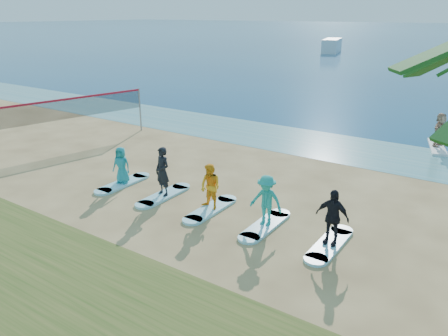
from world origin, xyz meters
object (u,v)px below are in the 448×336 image
Objects in this scene: volleyball_net at (65,110)px; boat_offshore_a at (331,52)px; paddleboarder at (440,130)px; student_0 at (121,165)px; student_4 at (332,217)px; surfboard_4 at (330,244)px; surfboard_3 at (265,225)px; surfboard_0 at (123,183)px; student_2 at (210,187)px; paddleboard at (437,147)px; student_3 at (266,200)px; student_1 at (163,171)px; surfboard_2 at (211,209)px; surfboard_1 at (164,195)px.

volleyball_net is 1.10× the size of boat_offshore_a.
paddleboarder reaches higher than boat_offshore_a.
student_4 is at bearing -18.12° from student_0.
paddleboarder reaches higher than surfboard_4.
paddleboarder is at bearing 76.34° from surfboard_3.
student_4 is (0.00, 0.00, 0.91)m from surfboard_4.
surfboard_0 is 1.35× the size of student_2.
volleyball_net reaches higher than student_2.
paddleboard is 1.77× the size of student_3.
student_1 is (2.21, 0.00, 0.98)m from surfboard_0.
surfboard_2 is 1.27× the size of student_4.
student_2 reaches higher than surfboard_0.
surfboard_3 is (6.63, 0.00, -0.80)m from student_0.
surfboard_0 is at bearing 180.00° from surfboard_3.
paddleboard is 0.92m from paddleboarder.
student_2 is at bearing -127.20° from paddleboard.
student_2 is at bearing -18.12° from student_0.
student_0 is (0.00, 0.00, 0.80)m from surfboard_0.
student_3 is at bearing -10.14° from volleyball_net.
surfboard_4 is 0.91m from student_4.
surfboard_4 is (24.62, -64.03, 0.04)m from boat_offshore_a.
surfboard_0 and surfboard_3 have the same top height.
paddleboard is at bearing 86.05° from surfboard_4.
volleyball_net is at bearing 165.03° from student_3.
student_3 is at bearing 180.00° from surfboard_4.
surfboard_0 is at bearing -173.21° from student_2.
boat_offshore_a is 4.73× the size of student_3.
volleyball_net is 11.27m from student_2.
surfboard_0 is 4.42m from surfboard_2.
student_1 is 1.14× the size of student_2.
surfboard_2 is (20.19, -64.03, 0.04)m from boat_offshore_a.
paddleboarder reaches higher than surfboard_3.
student_0 is 0.87× the size of student_4.
student_0 is 2.35m from surfboard_1.
student_3 is (6.63, 0.00, 0.89)m from surfboard_0.
surfboard_0 is at bearing -168.61° from student_1.
volleyball_net reaches higher than surfboard_3.
student_0 is 0.88× the size of student_3.
boat_offshore_a reaches higher than surfboard_3.
student_0 is at bearing 157.12° from paddleboarder.
boat_offshore_a is at bearing 98.50° from volleyball_net.
student_1 reaches higher than surfboard_1.
student_1 is at bearing -88.10° from boat_offshore_a.
surfboard_0 is 6.69m from student_3.
student_1 is (-7.51, -12.71, 0.04)m from paddleboarder.
paddleboarder is 1.00× the size of student_4.
student_0 is 8.85m from student_4.
boat_offshore_a reaches higher than surfboard_2.
paddleboarder is 1.02× the size of student_3.
student_1 is 6.71m from surfboard_4.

